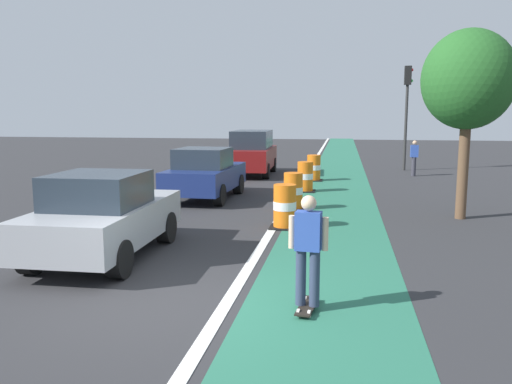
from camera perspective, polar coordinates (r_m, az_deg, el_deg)
name	(u,v)px	position (r m, az deg, el deg)	size (l,w,h in m)	color
ground_plane	(168,301)	(8.16, -9.67, -11.77)	(100.00, 100.00, 0.00)	#2D2D30
bike_lane_strip	(337,190)	(19.41, 8.92, 0.19)	(2.50, 80.00, 0.01)	#286B51
lane_divider_stripe	(297,189)	(19.48, 4.51, 0.30)	(0.20, 80.00, 0.01)	silver
skateboarder_on_lane	(308,249)	(7.46, 5.74, -6.28)	(0.57, 0.82, 1.69)	black
parked_sedan_nearest	(104,216)	(10.60, -16.40, -2.55)	(1.97, 4.13, 1.70)	#9EA0A5
parked_sedan_second	(205,174)	(17.29, -5.62, 1.99)	(2.02, 4.16, 1.70)	navy
parked_suv_third	(252,152)	(23.96, -0.44, 4.37)	(2.03, 4.66, 2.04)	maroon
traffic_barrel_front	(285,207)	(12.87, 3.18, -1.63)	(0.73, 0.73, 1.09)	orange
traffic_barrel_mid	(293,191)	(15.39, 4.10, 0.06)	(0.73, 0.73, 1.09)	orange
traffic_barrel_back	(305,177)	(18.91, 5.42, 1.65)	(0.73, 0.73, 1.09)	orange
traffic_barrel_far	(314,168)	(22.02, 6.36, 2.62)	(0.73, 0.73, 1.09)	orange
traffic_light_corner	(407,99)	(26.85, 16.26, 9.75)	(0.41, 0.32, 5.10)	#2D2D2D
pedestrian_crossing	(414,157)	(24.57, 16.98, 3.70)	(0.34, 0.20, 1.61)	#33333D
street_tree_sidewalk	(468,81)	(14.90, 22.29, 11.25)	(2.40, 2.40, 5.00)	brown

